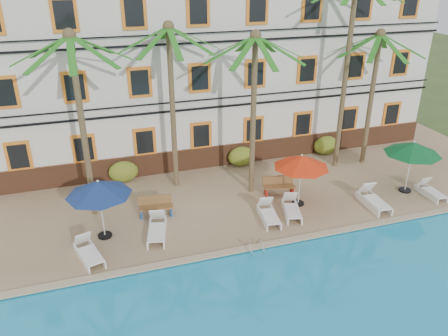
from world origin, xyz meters
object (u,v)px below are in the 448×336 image
object	(u,v)px
palm_a	(79,102)
umbrella_red	(301,162)
palm_c	(254,92)
bench_left	(156,206)
lounger_c	(268,214)
lounger_e	(373,200)
palm_b	(171,85)
lounger_d	(292,208)
umbrella_blue	(99,189)
palm_d	(348,52)
palm_e	(374,79)
lounger_b	(157,229)
pool_ladder	(254,249)
bench_right	(279,185)
lounger_a	(88,252)
lounger_f	(430,191)
umbrella_green	(413,148)

from	to	relation	value
palm_a	umbrella_red	distance (m)	9.81
palm_c	bench_left	xyz separation A→B (m)	(-4.86, -0.84, -4.52)
lounger_c	lounger_e	xyz separation A→B (m)	(5.09, -0.37, 0.03)
umbrella_red	lounger_c	world-z (taller)	umbrella_red
palm_b	lounger_d	size ratio (longest dim) A/B	4.08
umbrella_blue	umbrella_red	xyz separation A→B (m)	(8.80, -0.01, -0.06)
palm_d	umbrella_blue	bearing A→B (deg)	-165.65
palm_c	palm_d	bearing A→B (deg)	13.92
palm_b	lounger_e	world-z (taller)	palm_b
palm_e	lounger_e	distance (m)	6.69
palm_d	lounger_b	xyz separation A→B (m)	(-10.63, -3.82, -5.91)
bench_left	pool_ladder	size ratio (longest dim) A/B	2.08
palm_c	bench_right	world-z (taller)	palm_c
lounger_c	bench_left	size ratio (longest dim) A/B	1.25
palm_c	lounger_b	xyz separation A→B (m)	(-5.10, -2.45, -4.69)
palm_d	lounger_a	distance (m)	15.35
palm_c	umbrella_red	xyz separation A→B (m)	(1.63, -1.89, -2.82)
palm_b	lounger_c	size ratio (longest dim) A/B	4.14
palm_d	lounger_b	distance (m)	12.75
lounger_c	lounger_d	size ratio (longest dim) A/B	0.99
umbrella_red	bench_right	bearing A→B (deg)	111.05
lounger_f	palm_e	bearing A→B (deg)	100.91
lounger_c	lounger_a	bearing A→B (deg)	-176.30
palm_b	pool_ladder	bearing A→B (deg)	-74.52
palm_d	pool_ladder	distance (m)	11.21
umbrella_blue	lounger_b	distance (m)	2.89
palm_d	lounger_f	bearing A→B (deg)	-60.38
palm_e	lounger_c	size ratio (longest dim) A/B	3.78
lounger_d	lounger_e	distance (m)	3.95
lounger_a	umbrella_red	bearing A→B (deg)	7.94
palm_a	lounger_c	world-z (taller)	palm_a
bench_left	palm_e	bearing A→B (deg)	10.07
palm_a	palm_d	xyz separation A→B (m)	(13.01, 1.21, 1.04)
palm_c	palm_a	bearing A→B (deg)	178.71
palm_b	lounger_d	bearing A→B (deg)	-45.19
umbrella_green	lounger_c	bearing A→B (deg)	-177.02
palm_a	palm_e	distance (m)	14.76
lounger_a	bench_right	distance (m)	9.37
palm_a	bench_right	bearing A→B (deg)	-5.68
umbrella_blue	umbrella_red	distance (m)	8.81
palm_a	palm_b	bearing A→B (deg)	21.20
palm_a	palm_c	xyz separation A→B (m)	(7.47, -0.17, -0.19)
palm_b	palm_d	bearing A→B (deg)	-2.45
palm_a	lounger_f	world-z (taller)	palm_a
palm_b	pool_ladder	distance (m)	8.38
umbrella_green	pool_ladder	xyz separation A→B (m)	(-8.88, -2.28, -2.28)
umbrella_red	lounger_a	xyz separation A→B (m)	(-9.48, -1.32, -1.88)
lounger_a	lounger_d	distance (m)	8.81
umbrella_blue	lounger_e	distance (m)	12.25
palm_e	lounger_a	world-z (taller)	palm_e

